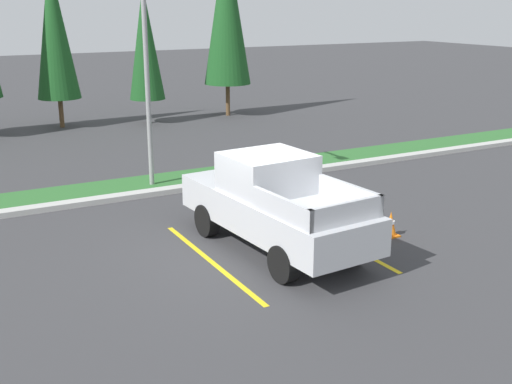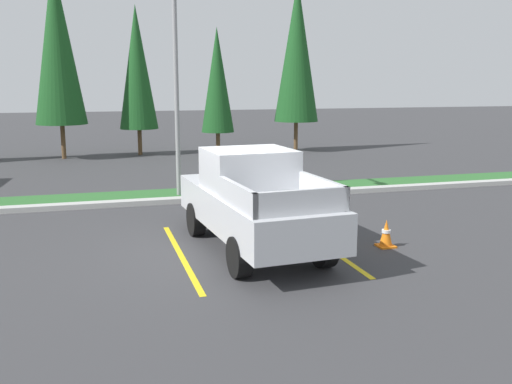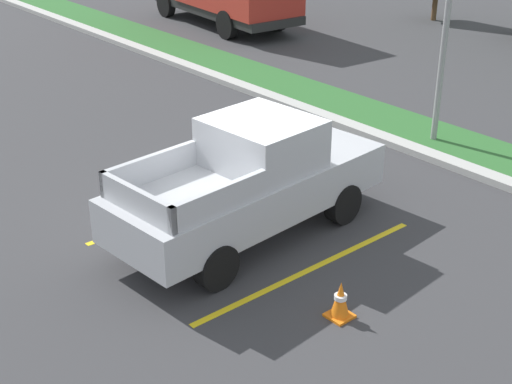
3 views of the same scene
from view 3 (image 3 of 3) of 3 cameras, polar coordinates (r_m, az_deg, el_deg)
ground_plane at (r=13.40m, az=-0.51°, el=-2.52°), size 120.00×120.00×0.00m
parking_line_near at (r=14.15m, az=-4.54°, el=-0.97°), size 0.12×4.80×0.01m
parking_line_far at (r=12.07m, az=4.24°, el=-6.03°), size 0.12×4.80×0.01m
curb_strip at (r=16.71m, az=12.78°, el=3.05°), size 56.00×0.40×0.15m
grass_median at (r=17.56m, az=14.98°, el=3.78°), size 56.00×1.80×0.06m
pickup_truck_main at (r=12.62m, az=-0.36°, el=0.88°), size 2.29×5.36×2.10m
traffic_cone at (r=10.85m, az=6.59°, el=-8.38°), size 0.36×0.36×0.60m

